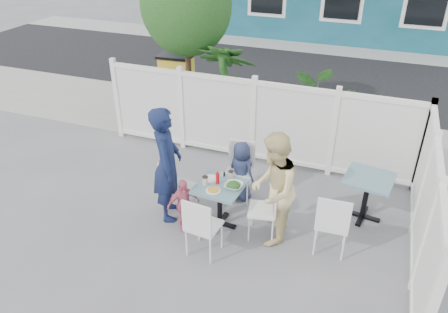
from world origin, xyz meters
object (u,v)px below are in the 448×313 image
(main_table, at_px, (220,195))
(chair_near, at_px, (201,224))
(chair_back, at_px, (240,166))
(toddler, at_px, (183,205))
(woman, at_px, (273,190))
(utility_cabinet, at_px, (177,85))
(chair_left, at_px, (175,181))
(man, at_px, (167,164))
(chair_right, at_px, (268,206))
(spare_table, at_px, (368,187))
(boy, at_px, (241,171))

(main_table, height_order, chair_near, chair_near)
(chair_back, relative_size, toddler, 1.14)
(chair_near, xyz_separation_m, woman, (0.79, 0.70, 0.29))
(utility_cabinet, xyz_separation_m, chair_left, (1.69, -3.58, -0.09))
(toddler, bearing_deg, man, 101.72)
(toddler, bearing_deg, chair_near, -88.87)
(main_table, bearing_deg, chair_left, 174.70)
(chair_back, bearing_deg, utility_cabinet, -53.26)
(chair_right, xyz_separation_m, woman, (0.06, -0.03, 0.31))
(main_table, bearing_deg, man, -177.33)
(spare_table, height_order, chair_back, chair_back)
(chair_back, bearing_deg, chair_left, 39.50)
(chair_left, xyz_separation_m, boy, (0.85, 0.71, -0.05))
(main_table, xyz_separation_m, woman, (0.80, -0.03, 0.30))
(utility_cabinet, relative_size, woman, 0.77)
(main_table, height_order, chair_left, chair_left)
(chair_left, bearing_deg, utility_cabinet, -144.15)
(utility_cabinet, distance_m, woman, 4.93)
(chair_left, height_order, chair_right, chair_left)
(utility_cabinet, relative_size, chair_left, 1.36)
(main_table, xyz_separation_m, toddler, (-0.47, -0.27, -0.12))
(chair_right, xyz_separation_m, toddler, (-1.21, -0.27, -0.11))
(chair_left, relative_size, boy, 0.94)
(toddler, bearing_deg, utility_cabinet, 71.79)
(spare_table, bearing_deg, utility_cabinet, 149.00)
(chair_right, height_order, boy, boy)
(utility_cabinet, distance_m, chair_back, 3.75)
(chair_near, bearing_deg, chair_right, 50.53)
(utility_cabinet, relative_size, chair_near, 1.38)
(utility_cabinet, distance_m, man, 4.05)
(chair_left, height_order, chair_near, chair_left)
(chair_near, bearing_deg, chair_back, 94.76)
(man, distance_m, woman, 1.63)
(chair_right, relative_size, toddler, 1.07)
(chair_right, distance_m, toddler, 1.25)
(utility_cabinet, bearing_deg, spare_table, -35.38)
(utility_cabinet, relative_size, chair_right, 1.42)
(woman, bearing_deg, toddler, -86.17)
(chair_near, distance_m, boy, 1.51)
(chair_right, relative_size, woman, 0.54)
(main_table, distance_m, woman, 0.86)
(spare_table, xyz_separation_m, man, (-2.85, -0.99, 0.35))
(main_table, height_order, chair_right, chair_right)
(toddler, bearing_deg, main_table, -15.57)
(spare_table, distance_m, man, 3.04)
(spare_table, relative_size, chair_back, 0.81)
(utility_cabinet, height_order, chair_back, utility_cabinet)
(utility_cabinet, bearing_deg, chair_near, -64.89)
(main_table, xyz_separation_m, boy, (0.07, 0.78, -0.03))
(spare_table, height_order, woman, woman)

